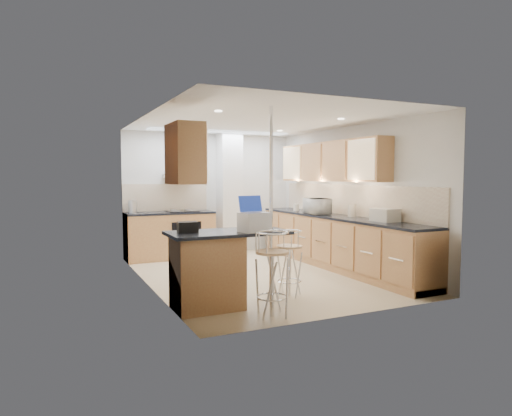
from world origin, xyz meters
name	(u,v)px	position (x,y,z in m)	size (l,w,h in m)	color
ground	(260,275)	(0.00, 0.00, 0.00)	(4.80, 4.80, 0.00)	#C7B584
room_shell	(267,180)	(0.32, 0.38, 1.54)	(3.64, 4.84, 2.51)	beige
right_counter	(336,241)	(1.50, 0.00, 0.46)	(0.63, 4.40, 0.92)	#AD6B45
back_counter	(170,235)	(-0.95, 2.10, 0.46)	(1.70, 0.63, 0.92)	#AD6B45
peninsula	(228,268)	(-1.12, -1.45, 0.48)	(1.47, 0.72, 0.94)	#AD6B45
microwave	(318,206)	(1.38, 0.42, 1.06)	(0.52, 0.35, 0.29)	white
laptop	(254,222)	(-0.86, -1.65, 1.06)	(0.34, 0.26, 0.24)	#A1A4A9
bag	(188,227)	(-1.61, -1.37, 1.00)	(0.24, 0.17, 0.13)	black
bar_stool_near	(272,274)	(-0.82, -2.05, 0.50)	(0.41, 0.41, 0.99)	tan
bar_stool_end	(289,263)	(-0.19, -1.34, 0.45)	(0.37, 0.37, 0.90)	tan
jar_a	(326,208)	(1.55, 0.41, 1.02)	(0.12, 0.12, 0.20)	beige
jar_b	(296,207)	(1.42, 1.28, 0.99)	(0.11, 0.11, 0.14)	beige
jar_c	(352,210)	(1.64, -0.26, 1.03)	(0.14, 0.14, 0.21)	#B6AA92
jar_d	(382,217)	(1.52, -1.17, 0.99)	(0.10, 0.10, 0.14)	white
bread_bin	(385,215)	(1.58, -1.17, 1.02)	(0.30, 0.38, 0.20)	beige
kettle	(132,207)	(-1.65, 2.15, 1.04)	(0.16, 0.16, 0.24)	#B6B9BB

